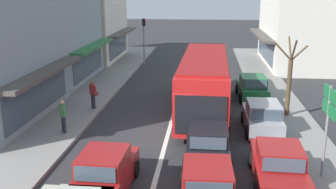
% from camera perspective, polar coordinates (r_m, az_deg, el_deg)
% --- Properties ---
extents(ground_plane, '(140.00, 140.00, 0.00)m').
position_cam_1_polar(ground_plane, '(18.92, -0.11, -6.19)').
color(ground_plane, '#2D2D30').
extents(lane_centre_line, '(0.20, 28.00, 0.01)m').
position_cam_1_polar(lane_centre_line, '(22.67, 0.91, -2.48)').
color(lane_centre_line, silver).
rests_on(lane_centre_line, ground).
extents(sidewalk_left, '(5.20, 44.00, 0.14)m').
position_cam_1_polar(sidewalk_left, '(25.95, -13.84, -0.46)').
color(sidewalk_left, gray).
rests_on(sidewalk_left, ground).
extents(kerb_right, '(2.80, 44.00, 0.12)m').
position_cam_1_polar(kerb_right, '(24.89, 15.69, -1.29)').
color(kerb_right, gray).
rests_on(kerb_right, ground).
extents(shopfront_mid_block, '(7.32, 8.70, 7.70)m').
position_cam_1_polar(shopfront_mid_block, '(30.91, -17.32, 8.92)').
color(shopfront_mid_block, '#84939E').
rests_on(shopfront_mid_block, ground).
extents(shopfront_far_end, '(7.81, 9.03, 8.67)m').
position_cam_1_polar(shopfront_far_end, '(39.39, -12.24, 11.21)').
color(shopfront_far_end, silver).
rests_on(shopfront_far_end, ground).
extents(building_right_far, '(9.77, 11.23, 8.97)m').
position_cam_1_polar(building_right_far, '(37.92, 20.88, 10.65)').
color(building_right_far, silver).
rests_on(building_right_far, ground).
extents(city_bus, '(2.89, 10.90, 3.23)m').
position_cam_1_polar(city_bus, '(22.28, 5.30, 2.14)').
color(city_bus, red).
rests_on(city_bus, ground).
extents(hatchback_behind_bus_mid, '(1.92, 3.75, 1.54)m').
position_cam_1_polar(hatchback_behind_bus_mid, '(13.13, 5.72, -13.13)').
color(hatchback_behind_bus_mid, maroon).
rests_on(hatchback_behind_bus_mid, ground).
extents(hatchback_adjacent_lane_lead, '(1.89, 3.74, 1.54)m').
position_cam_1_polar(hatchback_adjacent_lane_lead, '(14.13, -9.04, -11.07)').
color(hatchback_adjacent_lane_lead, maroon).
rests_on(hatchback_adjacent_lane_lead, ground).
extents(sedan_queue_far_back, '(1.93, 4.22, 1.47)m').
position_cam_1_polar(sedan_queue_far_back, '(16.33, 5.83, -7.38)').
color(sedan_queue_far_back, black).
rests_on(sedan_queue_far_back, ground).
extents(parked_sedan_kerb_front, '(1.99, 4.25, 1.47)m').
position_cam_1_polar(parked_sedan_kerb_front, '(15.04, 15.75, -9.99)').
color(parked_sedan_kerb_front, maroon).
rests_on(parked_sedan_kerb_front, ground).
extents(parked_hatchback_kerb_second, '(1.85, 3.72, 1.54)m').
position_cam_1_polar(parked_hatchback_kerb_second, '(20.02, 13.52, -3.25)').
color(parked_hatchback_kerb_second, '#9EA3A8').
rests_on(parked_hatchback_kerb_second, ground).
extents(parked_hatchback_kerb_third, '(1.93, 3.76, 1.54)m').
position_cam_1_polar(parked_hatchback_kerb_third, '(25.66, 12.12, 0.94)').
color(parked_hatchback_kerb_third, '#1E6638').
rests_on(parked_hatchback_kerb_third, ground).
extents(traffic_light_downstreet, '(0.32, 0.24, 4.20)m').
position_cam_1_polar(traffic_light_downstreet, '(36.13, -3.52, 8.83)').
color(traffic_light_downstreet, gray).
rests_on(traffic_light_downstreet, ground).
extents(directional_road_sign, '(0.10, 1.40, 3.60)m').
position_cam_1_polar(directional_road_sign, '(15.13, 22.31, -2.13)').
color(directional_road_sign, gray).
rests_on(directional_road_sign, ground).
extents(street_tree_right, '(1.78, 2.01, 4.40)m').
position_cam_1_polar(street_tree_right, '(22.13, 17.17, 1.94)').
color(street_tree_right, brown).
rests_on(street_tree_right, ground).
extents(pedestrian_with_handbag_near, '(0.60, 0.51, 1.63)m').
position_cam_1_polar(pedestrian_with_handbag_near, '(22.91, -10.83, 0.20)').
color(pedestrian_with_handbag_near, '#333338').
rests_on(pedestrian_with_handbag_near, sidewalk_left).
extents(pedestrian_browsing_midblock, '(0.42, 0.44, 1.63)m').
position_cam_1_polar(pedestrian_browsing_midblock, '(19.44, -14.99, -2.81)').
color(pedestrian_browsing_midblock, '#232838').
rests_on(pedestrian_browsing_midblock, sidewalk_left).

